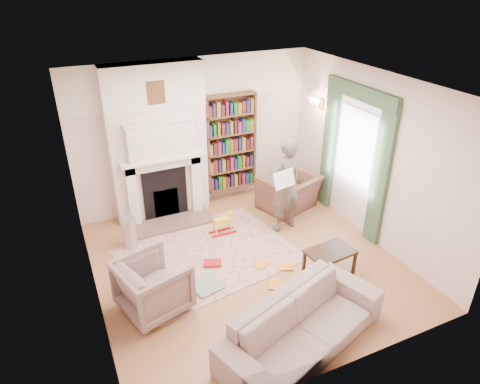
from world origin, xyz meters
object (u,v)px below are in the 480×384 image
man_reading (285,185)px  coffee_table (329,263)px  sofa (303,325)px  bookcase (230,143)px  rocking_horse (222,224)px  paraffin_heater (129,233)px  armchair_reading (289,192)px  armchair_left (153,286)px

man_reading → coffee_table: size_ratio=2.46×
sofa → coffee_table: sofa is taller
bookcase → sofa: size_ratio=0.82×
coffee_table → rocking_horse: (-1.02, 1.72, -0.02)m
man_reading → paraffin_heater: 2.73m
bookcase → paraffin_heater: size_ratio=3.36×
armchair_reading → sofa: (-1.59, -3.04, -0.01)m
paraffin_heater → rocking_horse: bearing=-10.2°
sofa → rocking_horse: (0.07, 2.71, -0.12)m
rocking_horse → sofa: bearing=-90.6°
bookcase → rocking_horse: size_ratio=3.99×
bookcase → rocking_horse: bookcase is taller
armchair_reading → bookcase: bearing=-63.6°
man_reading → rocking_horse: (-1.07, 0.27, -0.66)m
armchair_left → man_reading: bearing=-84.2°
man_reading → coffee_table: bearing=76.3°
coffee_table → sofa: bearing=-143.2°
armchair_reading → coffee_table: 2.11m
paraffin_heater → man_reading: bearing=-11.9°
sofa → paraffin_heater: (-1.47, 2.99, -0.05)m
armchair_left → man_reading: 2.85m
bookcase → sofa: bearing=-100.8°
sofa → coffee_table: (1.09, 0.99, -0.10)m
rocking_horse → armchair_left: bearing=-138.5°
coffee_table → rocking_horse: 2.00m
bookcase → armchair_reading: 1.47m
armchair_reading → man_reading: bearing=35.0°
armchair_reading → sofa: size_ratio=0.46×
paraffin_heater → rocking_horse: (1.54, -0.28, -0.07)m
rocking_horse → bookcase: bearing=61.2°
bookcase → coffee_table: 3.08m
armchair_reading → paraffin_heater: 3.06m
armchair_left → paraffin_heater: armchair_left is taller
sofa → rocking_horse: size_ratio=4.84×
armchair_reading → sofa: bearing=44.3°
sofa → paraffin_heater: sofa is taller
armchair_left → man_reading: size_ratio=0.49×
paraffin_heater → armchair_reading: bearing=1.0°
man_reading → coffee_table: man_reading is taller
paraffin_heater → rocking_horse: paraffin_heater is taller
man_reading → rocking_horse: 1.28m
paraffin_heater → rocking_horse: size_ratio=1.19×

